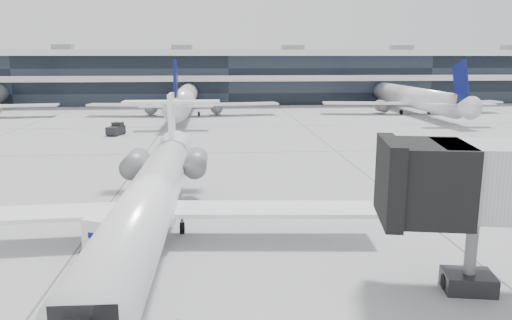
{
  "coord_description": "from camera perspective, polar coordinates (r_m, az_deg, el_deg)",
  "views": [
    {
      "loc": [
        -2.65,
        -31.18,
        9.88
      ],
      "look_at": [
        0.16,
        3.66,
        2.6
      ],
      "focal_mm": 35.0,
      "sensor_mm": 36.0,
      "label": 1
    }
  ],
  "objects": [
    {
      "name": "bg_jet_right",
      "position": [
        93.41,
        17.26,
        5.16
      ],
      "size": [
        32.0,
        40.0,
        9.6
      ],
      "primitive_type": null,
      "color": "silver",
      "rests_on": "ground"
    },
    {
      "name": "terminal",
      "position": [
        113.31,
        -3.32,
        9.27
      ],
      "size": [
        170.0,
        22.0,
        10.0
      ],
      "primitive_type": "cube",
      "color": "black",
      "rests_on": "ground"
    },
    {
      "name": "ground",
      "position": [
        32.81,
        0.24,
        -5.76
      ],
      "size": [
        220.0,
        220.0,
        0.0
      ],
      "primitive_type": "plane",
      "color": "#9C9C9F",
      "rests_on": "ground"
    },
    {
      "name": "traffic_cone",
      "position": [
        43.58,
        -9.02,
        -1.12
      ],
      "size": [
        0.42,
        0.42,
        0.58
      ],
      "rotation": [
        0.0,
        0.0,
        0.08
      ],
      "color": "orange",
      "rests_on": "ground"
    },
    {
      "name": "far_tug",
      "position": [
        66.26,
        -15.7,
        3.37
      ],
      "size": [
        2.23,
        2.86,
        1.6
      ],
      "rotation": [
        0.0,
        0.0,
        -0.34
      ],
      "color": "black",
      "rests_on": "ground"
    },
    {
      "name": "cargo_uld",
      "position": [
        26.44,
        -16.46,
        -8.39
      ],
      "size": [
        2.93,
        2.62,
        1.96
      ],
      "rotation": [
        0.0,
        0.0,
        -0.43
      ],
      "color": "black",
      "rests_on": "ground"
    },
    {
      "name": "bg_jet_center",
      "position": [
        86.9,
        -8.15,
        5.12
      ],
      "size": [
        32.0,
        40.0,
        9.6
      ],
      "primitive_type": null,
      "color": "silver",
      "rests_on": "ground"
    },
    {
      "name": "regional_jet",
      "position": [
        27.34,
        -11.96,
        -4.3
      ],
      "size": [
        24.72,
        30.74,
        7.11
      ],
      "rotation": [
        0.0,
        0.0,
        -0.01
      ],
      "color": "white",
      "rests_on": "ground"
    }
  ]
}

